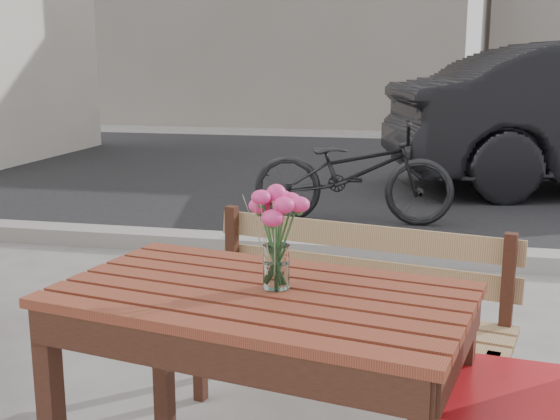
{
  "coord_description": "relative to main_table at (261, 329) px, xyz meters",
  "views": [
    {
      "loc": [
        0.5,
        -1.87,
        1.4
      ],
      "look_at": [
        0.06,
        0.11,
        0.97
      ],
      "focal_mm": 45.0,
      "sensor_mm": 36.0,
      "label": 1
    }
  ],
  "objects": [
    {
      "name": "bicycle",
      "position": [
        -0.2,
        4.09,
        -0.16
      ],
      "size": [
        1.76,
        0.72,
        0.91
      ],
      "primitive_type": "imported",
      "rotation": [
        0.0,
        0.0,
        1.64
      ],
      "color": "black",
      "rests_on": "ground"
    },
    {
      "name": "street",
      "position": [
        -0.02,
        5.03,
        -0.59
      ],
      "size": [
        30.0,
        8.12,
        0.12
      ],
      "color": "black",
      "rests_on": "ground"
    },
    {
      "name": "main_table",
      "position": [
        0.0,
        0.0,
        0.0
      ],
      "size": [
        1.31,
        0.92,
        0.74
      ],
      "rotation": [
        0.0,
        0.0,
        -0.19
      ],
      "color": "#602D19",
      "rests_on": "ground"
    },
    {
      "name": "main_vase",
      "position": [
        0.04,
        0.03,
        0.32
      ],
      "size": [
        0.17,
        0.17,
        0.31
      ],
      "color": "white",
      "rests_on": "main_table"
    },
    {
      "name": "main_bench",
      "position": [
        0.18,
        0.78,
        -0.14
      ],
      "size": [
        1.33,
        0.64,
        0.8
      ],
      "rotation": [
        0.0,
        0.0,
        -0.21
      ],
      "color": "olive",
      "rests_on": "ground"
    }
  ]
}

